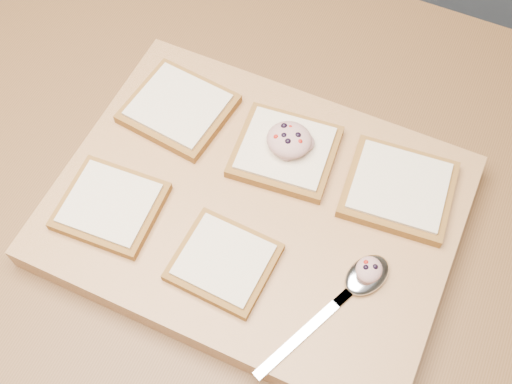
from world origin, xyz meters
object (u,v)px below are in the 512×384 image
Objects in this scene: cutting_board at (256,210)px; tuna_salad_dollop at (289,140)px; spoon at (358,283)px; bread_far_center at (285,151)px.

cutting_board is 8.46× the size of tuna_salad_dollop.
tuna_salad_dollop reaches higher than spoon.
tuna_salad_dollop is 0.29× the size of spoon.
bread_far_center is 0.02m from tuna_salad_dollop.
tuna_salad_dollop is at bearing 137.20° from spoon.
bread_far_center is 2.37× the size of tuna_salad_dollop.
tuna_salad_dollop is (0.01, 0.08, 0.05)m from cutting_board.
tuna_salad_dollop reaches higher than cutting_board.
spoon is (0.15, -0.05, 0.03)m from cutting_board.
bread_far_center is at bearing 86.78° from cutting_board.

